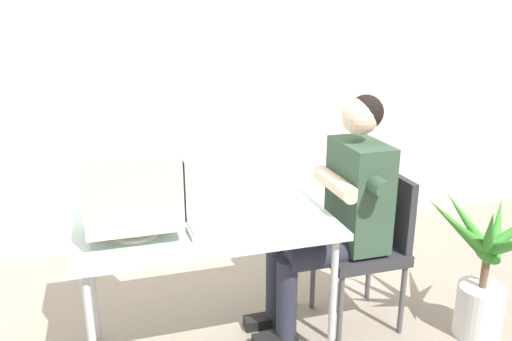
{
  "coord_description": "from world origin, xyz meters",
  "views": [
    {
      "loc": [
        -0.43,
        -2.27,
        1.72
      ],
      "look_at": [
        0.25,
        0.0,
        0.97
      ],
      "focal_mm": 35.71,
      "sensor_mm": 36.0,
      "label": 1
    }
  ],
  "objects": [
    {
      "name": "wall_back",
      "position": [
        0.3,
        1.4,
        1.5
      ],
      "size": [
        8.0,
        0.1,
        3.0
      ],
      "primitive_type": "cube",
      "color": "silver",
      "rests_on": "ground_plane"
    },
    {
      "name": "desk",
      "position": [
        0.0,
        0.0,
        0.66
      ],
      "size": [
        1.26,
        0.64,
        0.72
      ],
      "color": "#B7B7BC",
      "rests_on": "ground_plane"
    },
    {
      "name": "crt_monitor",
      "position": [
        -0.34,
        -0.04,
        0.95
      ],
      "size": [
        0.43,
        0.34,
        0.41
      ],
      "color": "beige",
      "rests_on": "desk"
    },
    {
      "name": "keyboard",
      "position": [
        -0.04,
        0.03,
        0.73
      ],
      "size": [
        0.18,
        0.45,
        0.03
      ],
      "color": "silver",
      "rests_on": "desk"
    },
    {
      "name": "office_chair",
      "position": [
        0.91,
        0.01,
        0.5
      ],
      "size": [
        0.43,
        0.43,
        0.87
      ],
      "color": "#4C4C51",
      "rests_on": "ground_plane"
    },
    {
      "name": "person_seated",
      "position": [
        0.72,
        0.01,
        0.71
      ],
      "size": [
        0.72,
        0.58,
        1.31
      ],
      "color": "#334C38",
      "rests_on": "ground_plane"
    },
    {
      "name": "potted_plant",
      "position": [
        1.43,
        -0.31,
        0.41
      ],
      "size": [
        0.7,
        0.73,
        0.86
      ],
      "color": "silver",
      "rests_on": "ground_plane"
    }
  ]
}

